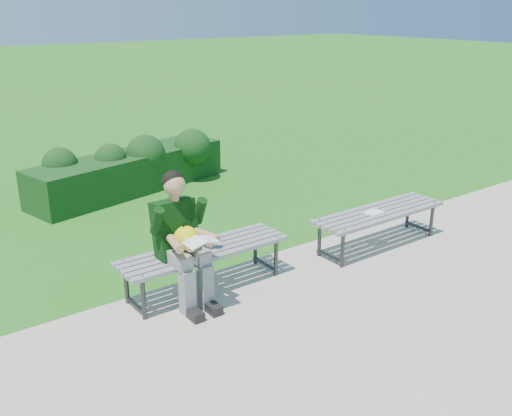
% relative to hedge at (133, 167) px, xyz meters
% --- Properties ---
extents(ground, '(80.00, 80.00, 0.00)m').
position_rel_hedge_xyz_m(ground, '(-0.31, -3.30, -0.38)').
color(ground, '#367921').
rests_on(ground, ground).
extents(walkway, '(30.00, 3.50, 0.02)m').
position_rel_hedge_xyz_m(walkway, '(-0.31, -5.05, -0.37)').
color(walkway, '#B1A696').
rests_on(walkway, ground).
extents(hedge, '(3.38, 1.55, 0.88)m').
position_rel_hedge_xyz_m(hedge, '(0.00, 0.00, 0.00)').
color(hedge, '#134216').
rests_on(hedge, ground).
extents(bench_left, '(1.80, 0.50, 0.46)m').
position_rel_hedge_xyz_m(bench_left, '(-0.85, -3.58, 0.03)').
color(bench_left, gray).
rests_on(bench_left, walkway).
extents(bench_right, '(1.80, 0.50, 0.46)m').
position_rel_hedge_xyz_m(bench_right, '(1.43, -3.86, 0.03)').
color(bench_right, gray).
rests_on(bench_right, walkway).
extents(seated_boy, '(0.56, 0.76, 1.31)m').
position_rel_hedge_xyz_m(seated_boy, '(-1.15, -3.68, 0.33)').
color(seated_boy, slate).
rests_on(seated_boy, walkway).
extents(paper_sheet, '(0.24, 0.18, 0.01)m').
position_rel_hedge_xyz_m(paper_sheet, '(1.33, -3.86, 0.09)').
color(paper_sheet, white).
rests_on(paper_sheet, bench_right).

